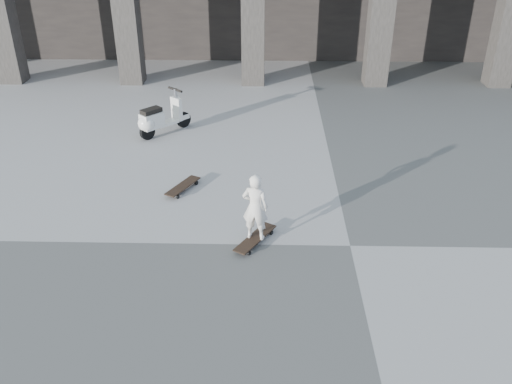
{
  "coord_description": "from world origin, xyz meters",
  "views": [
    {
      "loc": [
        -1.33,
        -7.17,
        4.89
      ],
      "look_at": [
        -1.51,
        0.56,
        0.65
      ],
      "focal_mm": 38.0,
      "sensor_mm": 36.0,
      "label": 1
    }
  ],
  "objects_px": {
    "skateboard_spare": "(183,186)",
    "scooter": "(156,120)",
    "longboard": "(255,238)",
    "child": "(255,207)"
  },
  "relations": [
    {
      "from": "longboard",
      "to": "scooter",
      "type": "relative_size",
      "value": 0.83
    },
    {
      "from": "scooter",
      "to": "child",
      "type": "bearing_deg",
      "value": -108.81
    },
    {
      "from": "scooter",
      "to": "skateboard_spare",
      "type": "bearing_deg",
      "value": -117.32
    },
    {
      "from": "longboard",
      "to": "child",
      "type": "relative_size",
      "value": 0.85
    },
    {
      "from": "skateboard_spare",
      "to": "child",
      "type": "distance_m",
      "value": 2.3
    },
    {
      "from": "skateboard_spare",
      "to": "child",
      "type": "relative_size",
      "value": 0.79
    },
    {
      "from": "skateboard_spare",
      "to": "scooter",
      "type": "height_order",
      "value": "scooter"
    },
    {
      "from": "skateboard_spare",
      "to": "longboard",
      "type": "bearing_deg",
      "value": -113.45
    },
    {
      "from": "longboard",
      "to": "child",
      "type": "xyz_separation_m",
      "value": [
        0.0,
        -0.0,
        0.58
      ]
    },
    {
      "from": "child",
      "to": "longboard",
      "type": "bearing_deg",
      "value": 9.36
    }
  ]
}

